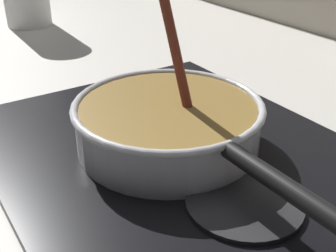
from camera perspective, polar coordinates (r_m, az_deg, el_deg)
ground at (r=0.70m, az=-11.93°, el=-3.48°), size 2.40×1.60×0.04m
hob_plate at (r=0.65m, az=-0.00°, el=-3.02°), size 0.56×0.48×0.01m
burner_ring at (r=0.64m, az=-0.00°, el=-2.25°), size 0.19×0.19×0.01m
spare_burner at (r=0.54m, az=9.84°, el=-9.77°), size 0.14×0.14×0.01m
cooking_pan at (r=0.62m, az=0.11°, el=0.38°), size 0.44×0.27×0.27m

